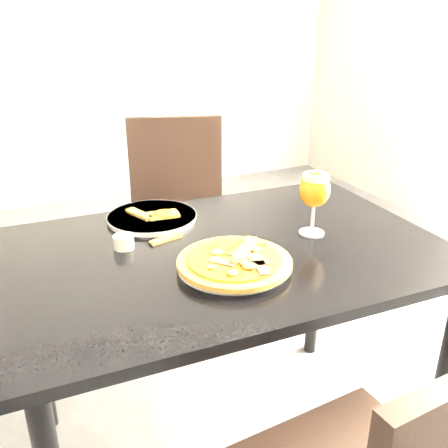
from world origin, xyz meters
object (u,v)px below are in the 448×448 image
chair_far (178,218)px  pizza (234,260)px  dining_table (228,275)px  beer_glass (315,190)px

chair_far → pizza: 0.96m
dining_table → pizza: bearing=-105.8°
chair_far → pizza: (-0.18, -0.91, 0.26)m
pizza → beer_glass: (0.31, 0.10, 0.11)m
dining_table → beer_glass: 0.35m
pizza → beer_glass: 0.34m
beer_glass → pizza: bearing=-162.0°
pizza → chair_far: bearing=78.7°
chair_far → dining_table: bearing=-81.1°
pizza → beer_glass: beer_glass is taller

